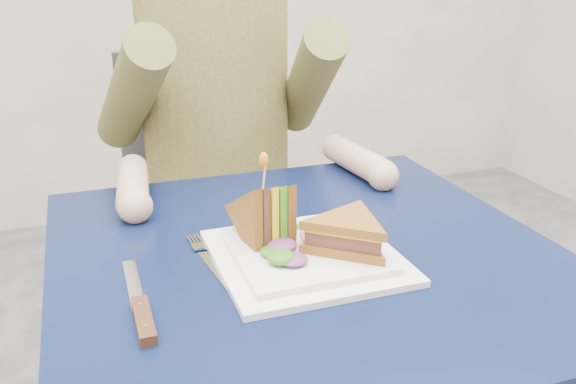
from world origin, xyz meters
name	(u,v)px	position (x,y,z in m)	size (l,w,h in m)	color
table	(306,296)	(0.00, 0.00, 0.65)	(0.75, 0.75, 0.73)	black
chair	(212,205)	(0.00, 0.69, 0.54)	(0.42, 0.40, 0.93)	#47474C
diner	(216,68)	(0.00, 0.57, 0.91)	(0.54, 0.59, 0.74)	brown
plate	(306,255)	(-0.01, -0.03, 0.74)	(0.26, 0.26, 0.02)	white
sandwich_flat	(348,234)	(0.04, -0.05, 0.78)	(0.20, 0.20, 0.05)	brown
sandwich_upright	(265,219)	(-0.06, 0.02, 0.78)	(0.09, 0.14, 0.14)	brown
fork	(209,261)	(-0.15, 0.01, 0.73)	(0.03, 0.18, 0.01)	silver
knife	(142,312)	(-0.26, -0.10, 0.74)	(0.02, 0.22, 0.02)	silver
toothpick	(264,178)	(-0.06, 0.02, 0.85)	(0.00, 0.00, 0.06)	tan
toothpick_frill	(264,160)	(-0.06, 0.02, 0.88)	(0.01, 0.01, 0.02)	orange
lettuce_spill	(307,238)	(-0.01, -0.02, 0.76)	(0.15, 0.13, 0.02)	#337A14
onion_ring	(314,235)	(0.00, -0.02, 0.77)	(0.04, 0.04, 0.01)	#9E4C7A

